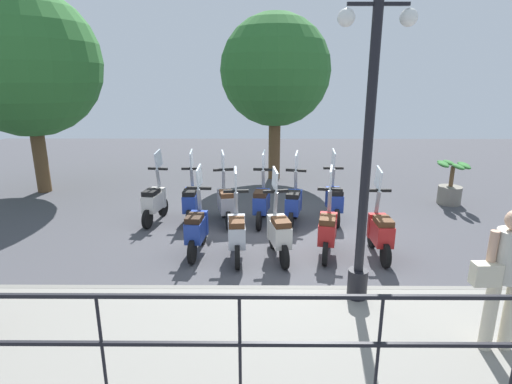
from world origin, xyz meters
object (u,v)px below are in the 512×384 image
at_px(tree_distant, 275,71).
at_px(potted_palm, 450,187).
at_px(scooter_far_1, 294,203).
at_px(scooter_far_4, 191,201).
at_px(scooter_near_1, 327,229).
at_px(scooter_far_2, 262,202).
at_px(scooter_near_4, 197,228).
at_px(tree_large, 26,64).
at_px(scooter_far_3, 226,202).
at_px(lamp_post_near, 366,169).
at_px(scooter_far_0, 334,200).
at_px(scooter_near_0, 380,231).
at_px(scooter_near_3, 237,232).
at_px(scooter_near_2, 279,232).
at_px(pedestrian_with_bag, 506,271).
at_px(scooter_far_5, 155,201).

height_order(tree_distant, potted_palm, tree_distant).
distance_m(scooter_far_1, scooter_far_4, 2.21).
height_order(scooter_near_1, scooter_far_2, same).
height_order(scooter_near_1, scooter_near_4, same).
bearing_deg(tree_large, scooter_far_3, -116.06).
xyz_separation_m(lamp_post_near, scooter_far_0, (3.46, -0.31, -1.44)).
xyz_separation_m(lamp_post_near, scooter_far_1, (3.23, 0.59, -1.44)).
height_order(tree_large, scooter_near_4, tree_large).
distance_m(potted_palm, scooter_near_1, 4.71).
distance_m(scooter_far_2, scooter_far_4, 1.53).
bearing_deg(scooter_near_0, tree_large, 62.57).
xyz_separation_m(scooter_near_1, scooter_near_3, (-0.13, 1.58, 0.00)).
distance_m(scooter_near_2, scooter_far_0, 2.30).
bearing_deg(lamp_post_near, scooter_near_0, -25.34).
xyz_separation_m(potted_palm, scooter_far_1, (-1.53, 4.03, 0.04)).
xyz_separation_m(scooter_near_1, scooter_near_2, (-0.13, 0.86, 0.00)).
distance_m(scooter_near_2, scooter_far_3, 2.03).
xyz_separation_m(scooter_near_1, scooter_far_0, (1.78, -0.44, 0.00)).
relative_size(scooter_near_1, scooter_far_3, 1.00).
relative_size(lamp_post_near, potted_palm, 3.79).
bearing_deg(scooter_far_3, scooter_near_3, 178.93).
bearing_deg(scooter_far_2, pedestrian_with_bag, -141.99).
distance_m(tree_distant, scooter_near_0, 6.68).
bearing_deg(scooter_near_2, scooter_near_3, 79.76).
bearing_deg(scooter_near_0, tree_distant, 15.64).
bearing_deg(scooter_near_4, scooter_far_3, -9.47).
distance_m(tree_distant, scooter_far_5, 5.65).
height_order(tree_distant, scooter_near_3, tree_distant).
bearing_deg(pedestrian_with_bag, scooter_near_4, 50.34).
relative_size(potted_palm, scooter_near_2, 0.69).
xyz_separation_m(scooter_near_0, scooter_far_1, (1.61, 1.35, 0.00)).
xyz_separation_m(scooter_far_0, scooter_far_4, (-0.07, 3.10, 0.00)).
bearing_deg(scooter_far_0, scooter_near_1, 166.84).
distance_m(pedestrian_with_bag, scooter_near_2, 3.48).
xyz_separation_m(tree_distant, scooter_far_2, (-4.17, 0.43, -2.77)).
height_order(scooter_near_2, scooter_far_3, same).
xyz_separation_m(scooter_near_4, scooter_far_1, (1.48, -1.83, 0.00)).
bearing_deg(scooter_far_3, scooter_far_1, -104.15).
distance_m(scooter_near_1, scooter_far_0, 1.83).
height_order(scooter_near_2, scooter_far_2, same).
distance_m(tree_distant, scooter_near_2, 6.54).
distance_m(lamp_post_near, tree_distant, 7.64).
height_order(lamp_post_near, scooter_far_0, lamp_post_near).
height_order(pedestrian_with_bag, scooter_far_3, pedestrian_with_bag).
distance_m(tree_large, scooter_far_5, 5.34).
height_order(tree_large, scooter_near_1, tree_large).
height_order(tree_large, potted_palm, tree_large).
distance_m(pedestrian_with_bag, tree_distant, 9.05).
xyz_separation_m(tree_large, scooter_far_4, (-2.47, -4.51, -2.92)).
relative_size(scooter_near_2, scooter_far_3, 1.00).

